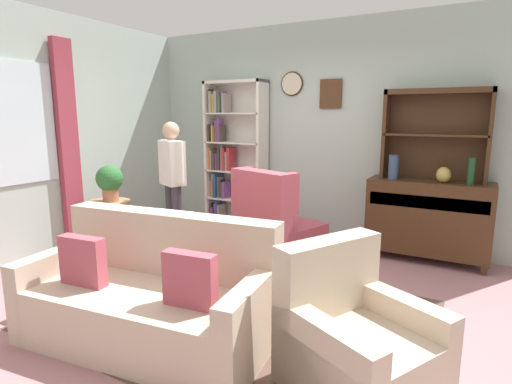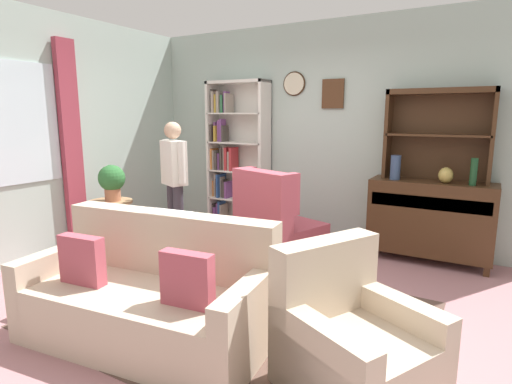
{
  "view_description": "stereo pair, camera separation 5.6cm",
  "coord_description": "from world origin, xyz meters",
  "px_view_note": "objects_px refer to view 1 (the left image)",
  "views": [
    {
      "loc": [
        1.88,
        -3.0,
        1.64
      ],
      "look_at": [
        0.1,
        0.2,
        0.95
      ],
      "focal_mm": 28.86,
      "sensor_mm": 36.0,
      "label": 1
    },
    {
      "loc": [
        1.93,
        -2.98,
        1.64
      ],
      "look_at": [
        0.1,
        0.2,
        0.95
      ],
      "focal_mm": 28.86,
      "sensor_mm": 36.0,
      "label": 2
    }
  ],
  "objects_px": {
    "bookshelf": "(231,157)",
    "person_reading": "(173,177)",
    "potted_plant_small": "(133,241)",
    "potted_plant_large": "(110,180)",
    "vase_tall": "(393,167)",
    "bottle_wine": "(471,171)",
    "sideboard": "(428,217)",
    "sideboard_hutch": "(436,122)",
    "coffee_table": "(236,259)",
    "vase_round": "(443,175)",
    "book_stack": "(244,246)",
    "couch_floral": "(151,299)",
    "armchair_floral": "(356,345)",
    "wingback_chair": "(274,228)",
    "plant_stand": "(109,221)"
  },
  "relations": [
    {
      "from": "potted_plant_small",
      "to": "book_stack",
      "type": "height_order",
      "value": "book_stack"
    },
    {
      "from": "sideboard",
      "to": "person_reading",
      "type": "relative_size",
      "value": 0.83
    },
    {
      "from": "bottle_wine",
      "to": "potted_plant_small",
      "type": "relative_size",
      "value": 0.84
    },
    {
      "from": "plant_stand",
      "to": "potted_plant_small",
      "type": "distance_m",
      "value": 0.41
    },
    {
      "from": "bottle_wine",
      "to": "armchair_floral",
      "type": "xyz_separation_m",
      "value": [
        -0.47,
        -2.52,
        -0.77
      ]
    },
    {
      "from": "vase_tall",
      "to": "book_stack",
      "type": "bearing_deg",
      "value": -120.01
    },
    {
      "from": "vase_tall",
      "to": "bottle_wine",
      "type": "height_order",
      "value": "bottle_wine"
    },
    {
      "from": "potted_plant_small",
      "to": "plant_stand",
      "type": "bearing_deg",
      "value": -178.78
    },
    {
      "from": "coffee_table",
      "to": "book_stack",
      "type": "bearing_deg",
      "value": 73.53
    },
    {
      "from": "vase_tall",
      "to": "potted_plant_large",
      "type": "relative_size",
      "value": 0.64
    },
    {
      "from": "vase_tall",
      "to": "couch_floral",
      "type": "relative_size",
      "value": 0.15
    },
    {
      "from": "bookshelf",
      "to": "wingback_chair",
      "type": "xyz_separation_m",
      "value": [
        1.15,
        -0.92,
        -0.66
      ]
    },
    {
      "from": "vase_round",
      "to": "book_stack",
      "type": "xyz_separation_m",
      "value": [
        -1.49,
        -1.69,
        -0.55
      ]
    },
    {
      "from": "bookshelf",
      "to": "sideboard_hutch",
      "type": "bearing_deg",
      "value": 0.53
    },
    {
      "from": "couch_floral",
      "to": "potted_plant_large",
      "type": "height_order",
      "value": "potted_plant_large"
    },
    {
      "from": "vase_round",
      "to": "person_reading",
      "type": "height_order",
      "value": "person_reading"
    },
    {
      "from": "vase_tall",
      "to": "plant_stand",
      "type": "relative_size",
      "value": 0.43
    },
    {
      "from": "vase_tall",
      "to": "book_stack",
      "type": "height_order",
      "value": "vase_tall"
    },
    {
      "from": "potted_plant_small",
      "to": "potted_plant_large",
      "type": "bearing_deg",
      "value": 177.63
    },
    {
      "from": "vase_tall",
      "to": "person_reading",
      "type": "distance_m",
      "value": 2.56
    },
    {
      "from": "person_reading",
      "to": "wingback_chair",
      "type": "bearing_deg",
      "value": 13.72
    },
    {
      "from": "bottle_wine",
      "to": "person_reading",
      "type": "distance_m",
      "value": 3.28
    },
    {
      "from": "couch_floral",
      "to": "book_stack",
      "type": "height_order",
      "value": "couch_floral"
    },
    {
      "from": "bookshelf",
      "to": "person_reading",
      "type": "bearing_deg",
      "value": -92.8
    },
    {
      "from": "armchair_floral",
      "to": "coffee_table",
      "type": "bearing_deg",
      "value": 149.81
    },
    {
      "from": "bookshelf",
      "to": "vase_tall",
      "type": "bearing_deg",
      "value": -4.15
    },
    {
      "from": "sideboard",
      "to": "wingback_chair",
      "type": "distance_m",
      "value": 1.73
    },
    {
      "from": "vase_tall",
      "to": "armchair_floral",
      "type": "xyz_separation_m",
      "value": [
        0.31,
        -2.53,
        -0.77
      ]
    },
    {
      "from": "bookshelf",
      "to": "sideboard_hutch",
      "type": "relative_size",
      "value": 1.91
    },
    {
      "from": "couch_floral",
      "to": "bookshelf",
      "type": "bearing_deg",
      "value": 111.13
    },
    {
      "from": "sideboard",
      "to": "coffee_table",
      "type": "relative_size",
      "value": 1.62
    },
    {
      "from": "coffee_table",
      "to": "vase_tall",
      "type": "bearing_deg",
      "value": 60.62
    },
    {
      "from": "vase_tall",
      "to": "book_stack",
      "type": "xyz_separation_m",
      "value": [
        -0.97,
        -1.68,
        -0.6
      ]
    },
    {
      "from": "bookshelf",
      "to": "coffee_table",
      "type": "distance_m",
      "value": 2.42
    },
    {
      "from": "bookshelf",
      "to": "armchair_floral",
      "type": "xyz_separation_m",
      "value": [
        2.58,
        -2.7,
        -0.76
      ]
    },
    {
      "from": "potted_plant_small",
      "to": "sideboard",
      "type": "bearing_deg",
      "value": 27.38
    },
    {
      "from": "person_reading",
      "to": "coffee_table",
      "type": "bearing_deg",
      "value": -28.56
    },
    {
      "from": "sideboard_hutch",
      "to": "coffee_table",
      "type": "height_order",
      "value": "sideboard_hutch"
    },
    {
      "from": "potted_plant_small",
      "to": "coffee_table",
      "type": "height_order",
      "value": "coffee_table"
    },
    {
      "from": "coffee_table",
      "to": "potted_plant_large",
      "type": "bearing_deg",
      "value": 170.74
    },
    {
      "from": "sideboard_hutch",
      "to": "couch_floral",
      "type": "bearing_deg",
      "value": -118.31
    },
    {
      "from": "bottle_wine",
      "to": "plant_stand",
      "type": "xyz_separation_m",
      "value": [
        -3.75,
        -1.47,
        -0.67
      ]
    },
    {
      "from": "bottle_wine",
      "to": "vase_tall",
      "type": "bearing_deg",
      "value": 179.34
    },
    {
      "from": "wingback_chair",
      "to": "book_stack",
      "type": "distance_m",
      "value": 0.94
    },
    {
      "from": "sideboard",
      "to": "vase_round",
      "type": "height_order",
      "value": "vase_round"
    },
    {
      "from": "sideboard",
      "to": "bookshelf",
      "type": "bearing_deg",
      "value": 178.19
    },
    {
      "from": "vase_tall",
      "to": "armchair_floral",
      "type": "relative_size",
      "value": 0.26
    },
    {
      "from": "potted_plant_small",
      "to": "book_stack",
      "type": "relative_size",
      "value": 1.57
    },
    {
      "from": "person_reading",
      "to": "bookshelf",
      "type": "bearing_deg",
      "value": 87.2
    },
    {
      "from": "plant_stand",
      "to": "potted_plant_large",
      "type": "height_order",
      "value": "potted_plant_large"
    }
  ]
}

